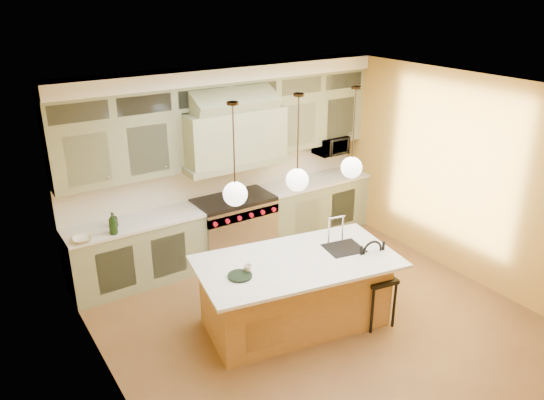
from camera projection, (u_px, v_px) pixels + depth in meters
floor at (317, 321)px, 6.73m from camera, size 5.00×5.00×0.00m
ceiling at (326, 92)px, 5.64m from camera, size 5.00×5.00×0.00m
wall_back at (221, 161)px, 8.13m from camera, size 5.00×0.00×5.00m
wall_front at (513, 323)px, 4.24m from camera, size 5.00×0.00×5.00m
wall_left at (109, 276)px, 4.93m from camera, size 0.00×5.00×5.00m
wall_right at (462, 177)px, 7.44m from camera, size 0.00×5.00×5.00m
back_cabinetry at (229, 167)px, 7.93m from camera, size 5.00×0.77×2.90m
range at (234, 226)px, 8.21m from camera, size 1.20×0.74×0.96m
kitchen_island at (296, 291)px, 6.51m from camera, size 2.57×1.66×1.35m
counter_stool at (376, 279)px, 6.49m from camera, size 0.43×0.43×1.08m
microwave at (331, 145)px, 8.91m from camera, size 0.54×0.37×0.30m
oil_bottle_a at (113, 223)px, 6.86m from camera, size 0.12×0.12×0.30m
oil_bottle_b at (114, 220)px, 7.10m from camera, size 0.09×0.09×0.19m
fruit_bowl at (83, 239)px, 6.70m from camera, size 0.28×0.28×0.06m
cup at (248, 269)px, 6.02m from camera, size 0.11×0.11×0.09m
pendant_left at (235, 191)px, 5.55m from camera, size 0.26×0.26×1.11m
pendant_center at (297, 177)px, 5.95m from camera, size 0.26×0.26×1.11m
pendant_right at (352, 165)px, 6.35m from camera, size 0.26×0.26×1.11m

